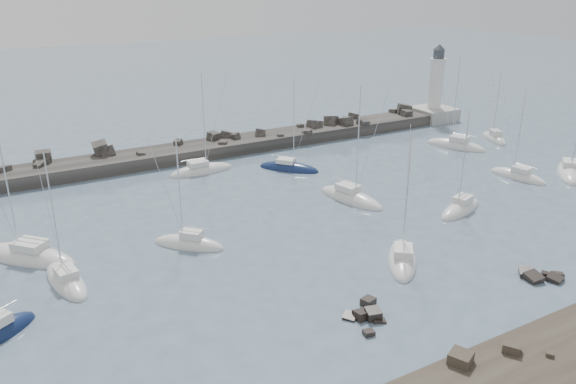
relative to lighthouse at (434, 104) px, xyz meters
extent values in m
plane|color=#4A6074|center=(-47.00, -38.00, -3.09)|extent=(400.00, 400.00, 0.00)
cube|color=#2A241D|center=(-42.72, -57.42, -2.60)|extent=(0.70, 0.70, 0.28)
cube|color=#2A241D|center=(-48.71, -54.86, -2.36)|extent=(1.96, 1.94, 0.76)
cube|color=#2A241D|center=(-44.65, -55.75, -2.41)|extent=(1.49, 1.54, 0.65)
cube|color=black|center=(-51.87, -46.26, -3.06)|extent=(1.46, 1.47, 0.78)
cube|color=black|center=(-51.04, -46.73, -2.97)|extent=(1.42, 1.22, 1.19)
cube|color=black|center=(-51.95, -48.80, -3.11)|extent=(0.96, 0.85, 0.83)
cube|color=black|center=(-50.31, -47.21, -2.88)|extent=(1.53, 1.54, 1.28)
cube|color=black|center=(-50.16, -47.76, -3.17)|extent=(1.36, 1.23, 0.80)
cube|color=black|center=(-49.46, -45.43, -3.01)|extent=(1.35, 1.22, 1.08)
cube|color=black|center=(-34.19, -48.55, -2.87)|extent=(1.80, 1.67, 1.19)
cube|color=black|center=(-34.34, -49.50, -2.82)|extent=(1.50, 1.65, 1.12)
cube|color=black|center=(-32.97, -49.64, -2.83)|extent=(0.95, 0.96, 0.65)
cube|color=black|center=(-32.73, -50.42, -3.15)|extent=(1.51, 1.64, 1.42)
cube|color=black|center=(-31.93, -50.22, -2.93)|extent=(1.25, 1.24, 0.74)
cube|color=#2A2826|center=(-54.50, 0.00, -2.89)|extent=(115.00, 6.00, 3.20)
cube|color=#2A2826|center=(-18.56, 2.15, -1.29)|extent=(1.73, 1.58, 1.39)
cube|color=#2A2826|center=(-7.52, 2.37, -1.32)|extent=(1.67, 1.87, 1.52)
cube|color=#2A2826|center=(-20.62, -0.83, -0.74)|extent=(2.29, 2.57, 1.87)
cube|color=#2A2826|center=(-17.88, -2.00, -1.13)|extent=(1.73, 2.07, 1.98)
cube|color=#2A2826|center=(-60.43, 1.91, -0.50)|extent=(2.37, 2.42, 2.60)
cube|color=#2A2826|center=(-49.31, 1.50, -1.03)|extent=(1.63, 1.58, 1.23)
cube|color=#2A2826|center=(-2.51, 0.73, -1.47)|extent=(1.24, 1.29, 0.97)
cube|color=#2A2826|center=(-16.73, 2.44, -1.18)|extent=(2.09, 1.77, 1.84)
cube|color=#2A2826|center=(-68.27, 1.53, -1.29)|extent=(2.27, 2.36, 1.86)
cube|color=#2A2826|center=(-33.80, -1.90, -1.51)|extent=(1.36, 1.33, 1.25)
cube|color=#2A2826|center=(-43.37, -1.39, -1.22)|extent=(1.56, 1.49, 0.69)
cube|color=#2A2826|center=(-67.92, 2.34, -0.65)|extent=(2.25, 2.05, 1.91)
cube|color=#2A2826|center=(-41.14, 2.08, -1.21)|extent=(2.83, 2.58, 2.08)
cube|color=#2A2826|center=(-43.63, 1.67, -0.86)|extent=(2.23, 2.18, 1.64)
cube|color=#2A2826|center=(-28.09, 1.64, -1.13)|extent=(1.16, 1.09, 0.72)
cube|color=#2A2826|center=(-22.44, 0.83, -1.04)|extent=(3.35, 3.48, 2.80)
cube|color=#2A2826|center=(-68.79, 0.49, -1.24)|extent=(1.53, 1.71, 1.37)
cube|color=#2A2826|center=(-73.14, 1.01, -1.26)|extent=(2.46, 2.41, 1.32)
cube|color=#2A2826|center=(-29.09, -2.30, -1.34)|extent=(1.86, 1.90, 1.21)
cube|color=#2A2826|center=(-68.31, 1.59, -1.35)|extent=(1.46, 1.48, 1.10)
cube|color=#2A2826|center=(-55.63, -0.66, -1.48)|extent=(1.25, 1.10, 1.22)
cube|color=#2A2826|center=(-25.98, 0.53, -1.05)|extent=(2.42, 2.46, 2.29)
cube|color=#2A2826|center=(-7.26, -0.77, -0.87)|extent=(1.83, 1.61, 1.44)
cube|color=#2A2826|center=(-59.53, 1.91, -0.95)|extent=(2.48, 2.69, 2.34)
cube|color=#2A2826|center=(-36.35, 0.17, -1.16)|extent=(2.40, 2.23, 2.26)
cube|color=#2A2826|center=(-40.46, 0.31, -0.92)|extent=(1.37, 1.37, 1.33)
cube|color=#2A2826|center=(-6.45, 0.87, -0.60)|extent=(3.30, 2.86, 2.38)
cube|color=gray|center=(0.00, 0.00, -2.29)|extent=(7.00, 7.00, 3.00)
cylinder|color=silver|center=(0.00, 0.00, 3.71)|extent=(2.50, 2.50, 9.00)
cylinder|color=silver|center=(0.00, 0.00, 8.13)|extent=(3.20, 3.20, 0.25)
cylinder|color=#35393F|center=(0.00, 0.00, 9.01)|extent=(2.00, 2.00, 1.60)
cone|color=#35393F|center=(0.00, 0.00, 10.31)|extent=(2.20, 2.20, 1.00)
ellipsoid|color=silver|center=(-72.88, -22.89, -3.04)|extent=(9.53, 9.92, 2.53)
cube|color=silver|center=(-72.53, -23.27, -1.58)|extent=(3.55, 3.60, 0.77)
cylinder|color=silver|center=(-73.45, -22.27, 5.13)|extent=(0.13, 0.13, 14.18)
cylinder|color=silver|center=(-72.03, -23.81, -0.87)|extent=(2.94, 3.16, 0.11)
cylinder|color=silver|center=(-75.76, -34.94, -1.08)|extent=(2.39, 1.59, 0.11)
ellipsoid|color=silver|center=(-70.46, -29.56, -3.04)|extent=(3.66, 8.32, 2.08)
cube|color=silver|center=(-70.40, -29.95, -1.82)|extent=(1.94, 2.47, 0.67)
cylinder|color=silver|center=(-70.55, -28.92, 3.27)|extent=(0.12, 0.12, 10.86)
cylinder|color=silver|center=(-70.32, -30.51, -1.20)|extent=(0.57, 3.19, 0.10)
ellipsoid|color=silver|center=(-49.10, -7.15, -3.04)|extent=(9.29, 3.07, 2.26)
cube|color=silver|center=(-49.56, -7.17, -1.74)|extent=(2.62, 1.92, 0.69)
cylinder|color=silver|center=(-48.36, -7.14, 4.14)|extent=(0.12, 0.12, 12.45)
cylinder|color=silver|center=(-50.20, -7.18, -1.09)|extent=(3.69, 0.18, 0.10)
ellipsoid|color=silver|center=(-58.53, -27.93, -3.04)|extent=(6.87, 6.88, 2.16)
cube|color=silver|center=(-58.27, -28.20, -1.74)|extent=(2.52, 2.53, 0.77)
cylinder|color=silver|center=(-58.95, -27.51, 2.88)|extent=(0.13, 0.13, 10.01)
cylinder|color=silver|center=(-57.90, -28.56, -1.03)|extent=(2.17, 2.18, 0.11)
ellipsoid|color=silver|center=(-37.19, -25.72, -3.04)|extent=(4.99, 9.97, 2.41)
cube|color=silver|center=(-37.29, -25.25, -1.63)|extent=(2.47, 3.03, 0.76)
cylinder|color=silver|center=(-37.02, -26.46, 4.43)|extent=(0.13, 0.13, 12.90)
cylinder|color=silver|center=(-37.44, -24.60, -0.92)|extent=(0.95, 3.75, 0.11)
ellipsoid|color=silver|center=(-42.12, -41.00, -3.04)|extent=(7.38, 8.22, 2.23)
cube|color=silver|center=(-42.39, -41.33, -1.73)|extent=(2.82, 2.92, 0.73)
cylinder|color=silver|center=(-41.69, -40.48, 3.62)|extent=(0.13, 0.13, 11.43)
cylinder|color=silver|center=(-42.76, -41.79, -1.05)|extent=(2.22, 2.69, 0.10)
ellipsoid|color=#101E44|center=(-38.03, -12.08, -3.04)|extent=(7.70, 8.33, 2.07)
cube|color=silver|center=(-38.31, -11.75, -1.85)|extent=(2.91, 2.98, 0.62)
cylinder|color=silver|center=(-37.58, -12.60, 3.69)|extent=(0.11, 0.11, 11.71)
cylinder|color=silver|center=(-38.71, -11.29, -1.27)|extent=(2.33, 2.69, 0.09)
ellipsoid|color=silver|center=(-28.18, -34.73, -3.04)|extent=(8.32, 4.83, 2.17)
cube|color=silver|center=(-27.81, -34.60, -1.75)|extent=(2.62, 2.22, 0.74)
cylinder|color=silver|center=(-28.79, -34.92, 3.25)|extent=(0.13, 0.13, 10.73)
cylinder|color=silver|center=(-27.28, -34.43, -1.07)|extent=(3.05, 1.10, 0.11)
ellipsoid|color=silver|center=(-9.67, -15.49, -3.04)|extent=(6.70, 9.93, 2.44)
cube|color=silver|center=(-9.47, -15.92, -1.61)|extent=(2.87, 3.24, 0.78)
cylinder|color=silver|center=(-9.99, -14.80, 4.45)|extent=(0.13, 0.13, 12.91)
cylinder|color=silver|center=(-9.19, -16.53, -0.89)|extent=(1.70, 3.52, 0.11)
ellipsoid|color=silver|center=(-5.68, -32.68, -3.04)|extent=(9.60, 8.79, 2.43)
cube|color=silver|center=(-5.30, -32.36, -1.64)|extent=(3.42, 3.33, 0.74)
cylinder|color=silver|center=(-4.76, -31.91, -0.95)|extent=(3.11, 2.65, 0.11)
ellipsoid|color=silver|center=(-1.03, -15.53, -3.04)|extent=(5.02, 7.64, 2.20)
cube|color=silver|center=(-1.18, -15.87, -1.71)|extent=(2.18, 2.48, 0.80)
cylinder|color=silver|center=(-0.80, -14.99, 2.85)|extent=(0.14, 0.14, 9.91)
cylinder|color=silver|center=(-1.39, -16.34, -0.97)|extent=(1.28, 2.74, 0.11)
ellipsoid|color=silver|center=(-13.05, -30.20, -3.04)|extent=(3.81, 8.23, 2.08)
cube|color=silver|center=(-12.98, -30.59, -1.82)|extent=(1.96, 2.47, 0.68)
cylinder|color=silver|center=(-13.16, -29.57, 3.19)|extent=(0.12, 0.12, 10.70)
cylinder|color=silver|center=(-12.88, -31.13, -1.18)|extent=(0.65, 3.14, 0.10)
camera|label=1|loc=(-74.71, -76.75, 22.07)|focal=35.00mm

